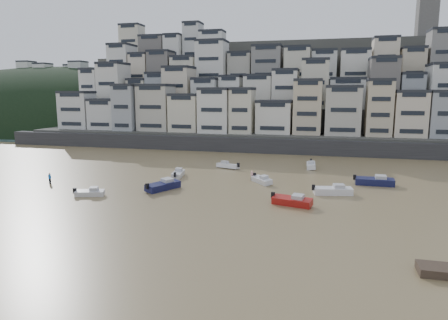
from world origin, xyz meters
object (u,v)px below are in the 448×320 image
(boat_d, at_px, (333,189))
(boat_g, at_px, (375,180))
(boat_b, at_px, (292,200))
(person_pink, at_px, (252,175))
(boat_c, at_px, (163,184))
(boat_h, at_px, (228,165))
(boat_j, at_px, (90,192))
(boat_e, at_px, (262,179))
(boat_f, at_px, (178,173))
(person_blue, at_px, (50,178))
(boat_i, at_px, (311,164))

(boat_d, distance_m, boat_g, 9.96)
(boat_b, bearing_deg, person_pink, 135.29)
(boat_g, bearing_deg, boat_c, -160.09)
(person_pink, bearing_deg, boat_b, -59.81)
(boat_h, relative_size, boat_g, 0.77)
(boat_j, distance_m, boat_b, 28.11)
(boat_c, xyz_separation_m, boat_g, (31.07, 11.06, 0.02))
(boat_e, bearing_deg, boat_c, -99.94)
(boat_h, distance_m, boat_g, 26.93)
(boat_h, relative_size, boat_e, 1.02)
(boat_d, distance_m, person_pink, 14.30)
(boat_f, relative_size, person_blue, 3.01)
(boat_b, distance_m, person_blue, 38.69)
(boat_c, relative_size, boat_f, 1.19)
(boat_g, distance_m, person_pink, 19.38)
(boat_f, bearing_deg, person_pink, -97.66)
(boat_c, distance_m, boat_g, 32.98)
(boat_j, distance_m, boat_f, 16.92)
(boat_e, xyz_separation_m, person_pink, (-1.91, 1.62, 0.21))
(boat_h, height_order, boat_d, boat_d)
(boat_c, height_order, person_pink, person_pink)
(boat_h, xyz_separation_m, boat_f, (-6.48, -9.81, 0.04))
(boat_c, height_order, boat_d, boat_c)
(boat_c, bearing_deg, boat_h, 10.49)
(boat_j, xyz_separation_m, boat_i, (29.39, 29.17, 0.16))
(boat_d, distance_m, boat_i, 20.14)
(boat_c, bearing_deg, boat_j, 151.03)
(boat_j, height_order, boat_g, boat_g)
(boat_d, xyz_separation_m, boat_b, (-5.21, -7.10, -0.04))
(boat_j, relative_size, boat_e, 0.90)
(boat_b, bearing_deg, boat_f, 163.02)
(boat_f, bearing_deg, boat_j, 144.77)
(boat_c, distance_m, boat_d, 24.90)
(boat_d, relative_size, boat_f, 1.13)
(boat_j, height_order, boat_i, boat_i)
(boat_j, relative_size, boat_i, 0.79)
(boat_h, bearing_deg, person_blue, 58.34)
(boat_d, bearing_deg, boat_f, 155.46)
(boat_g, xyz_separation_m, person_pink, (-19.32, -1.48, -0.00))
(boat_h, distance_m, boat_b, 26.73)
(boat_g, bearing_deg, boat_j, -156.44)
(boat_c, xyz_separation_m, boat_i, (20.82, 23.20, -0.10))
(boat_d, bearing_deg, boat_i, 89.12)
(boat_b, height_order, boat_g, boat_g)
(person_blue, bearing_deg, boat_d, 5.43)
(person_blue, height_order, person_pink, same)
(boat_b, relative_size, person_pink, 3.23)
(boat_c, xyz_separation_m, boat_f, (-1.13, 9.24, -0.14))
(boat_j, bearing_deg, boat_h, 43.96)
(boat_e, bearing_deg, person_blue, -115.32)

